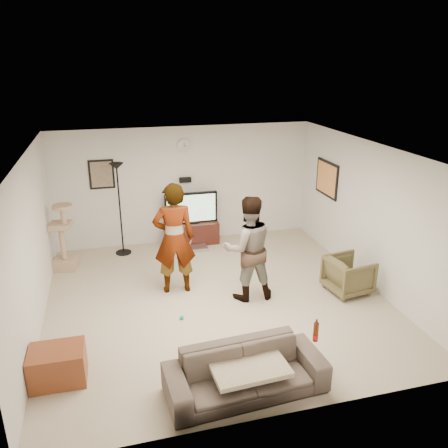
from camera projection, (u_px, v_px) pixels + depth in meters
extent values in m
cube|color=tan|center=(216.00, 299.00, 7.63)|extent=(5.50, 5.50, 0.02)
cube|color=silver|center=(215.00, 151.00, 6.76)|extent=(5.50, 5.50, 0.02)
cube|color=silver|center=(185.00, 185.00, 9.69)|extent=(5.50, 0.04, 2.50)
cube|color=silver|center=(279.00, 321.00, 4.70)|extent=(5.50, 0.04, 2.50)
cube|color=silver|center=(31.00, 247.00, 6.54)|extent=(0.04, 5.50, 2.50)
cube|color=silver|center=(369.00, 215.00, 7.86)|extent=(0.04, 5.50, 2.50)
cylinder|color=white|center=(184.00, 146.00, 9.37)|extent=(0.26, 0.04, 0.26)
cube|color=black|center=(185.00, 180.00, 9.59)|extent=(0.25, 0.10, 0.10)
cube|color=#6F6150|center=(102.00, 174.00, 9.14)|extent=(0.42, 0.03, 0.52)
cube|color=#DD8B47|center=(327.00, 179.00, 9.22)|extent=(0.03, 0.78, 0.62)
cube|color=#34140F|center=(192.00, 233.00, 9.84)|extent=(1.14, 0.45, 0.47)
cube|color=#B0B0B8|center=(198.00, 248.00, 9.56)|extent=(0.40, 0.30, 0.07)
cube|color=black|center=(191.00, 208.00, 9.64)|extent=(1.13, 0.08, 0.67)
cube|color=#3DE670|center=(191.00, 208.00, 9.60)|extent=(1.04, 0.01, 0.59)
cylinder|color=black|center=(120.00, 210.00, 9.09)|extent=(0.32, 0.32, 1.89)
cube|color=tan|center=(62.00, 237.00, 8.51)|extent=(0.48, 0.48, 1.30)
imported|color=#A1A1A2|center=(174.00, 239.00, 7.58)|extent=(0.74, 0.51, 1.94)
imported|color=#374584|center=(248.00, 248.00, 7.39)|extent=(0.88, 0.70, 1.78)
imported|color=#4C4139|center=(246.00, 372.00, 5.43)|extent=(1.97, 0.87, 0.56)
cube|color=#C0AE8C|center=(248.00, 365.00, 5.40)|extent=(0.94, 0.75, 0.06)
cylinder|color=#4D1C08|center=(316.00, 332.00, 5.50)|extent=(0.06, 0.06, 0.25)
imported|color=brown|center=(348.00, 275.00, 7.76)|extent=(0.79, 0.77, 0.64)
cube|color=brown|center=(58.00, 365.00, 5.63)|extent=(0.68, 0.51, 0.45)
sphere|color=teal|center=(182.00, 318.00, 7.01)|extent=(0.07, 0.07, 0.07)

